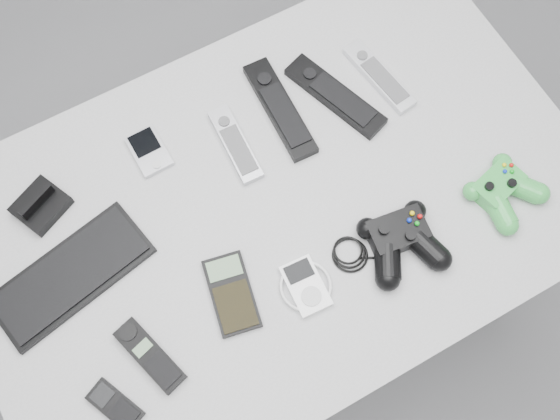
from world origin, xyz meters
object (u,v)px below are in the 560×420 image
pda (149,151)px  remote_black_a (280,108)px  remote_silver_a (235,144)px  remote_silver_b (379,76)px  desk (277,216)px  pda_keyboard (71,275)px  remote_black_b (335,96)px  mp3_player (306,286)px  calculator (232,293)px  mobile_phone (115,405)px  controller_black (401,239)px  controller_green (503,189)px  cordless_handset (150,355)px

pda → remote_black_a: remote_black_a is taller
remote_silver_a → remote_silver_b: same height
desk → remote_silver_b: remote_silver_b is taller
pda_keyboard → remote_black_b: bearing=-3.2°
desk → remote_silver_a: (-0.01, 0.15, 0.08)m
mp3_player → pda: bearing=113.1°
calculator → mp3_player: mp3_player is taller
remote_silver_a → mobile_phone: 0.54m
pda → remote_black_a: bearing=-10.2°
desk → mp3_player: (-0.03, -0.17, 0.08)m
remote_silver_a → remote_black_b: (0.23, -0.00, 0.00)m
remote_silver_b → controller_black: bearing=-123.5°
remote_black_a → controller_green: size_ratio=1.65×
pda_keyboard → calculator: (0.24, -0.17, -0.00)m
desk → mp3_player: size_ratio=11.65×
mp3_player → controller_green: bearing=0.9°
pda_keyboard → remote_silver_a: size_ratio=1.72×
cordless_handset → mp3_player: (0.30, -0.02, -0.00)m
desk → remote_black_a: bearing=59.5°
mp3_player → cordless_handset: bearing=179.3°
pda_keyboard → remote_black_b: (0.62, 0.09, 0.00)m
remote_silver_b → controller_green: controller_green is taller
pda_keyboard → remote_black_b: remote_black_b is taller
mobile_phone → cordless_handset: bearing=4.3°
controller_black → pda_keyboard: bearing=165.1°
remote_black_a → cordless_handset: (-0.44, -0.32, -0.00)m
mobile_phone → controller_black: 0.59m
mobile_phone → controller_black: size_ratio=0.39×
calculator → controller_black: bearing=-0.0°
pda → mp3_player: bearing=-71.9°
desk → remote_silver_b: bearing=24.0°
desk → cordless_handset: 0.38m
pda → remote_silver_b: (0.49, -0.08, 0.00)m
calculator → controller_black: size_ratio=0.58×
controller_black → controller_green: (0.23, -0.01, -0.00)m
calculator → controller_black: 0.33m
pda → cordless_handset: size_ratio=0.67×
remote_silver_b → calculator: (-0.48, -0.26, -0.00)m
remote_black_a → controller_green: (0.29, -0.37, 0.01)m
desk → pda: pda is taller
pda → remote_silver_a: (0.16, -0.07, 0.00)m
remote_black_b → mp3_player: size_ratio=2.23×
desk → remote_silver_b: (0.32, 0.14, 0.08)m
remote_black_a → controller_black: (0.06, -0.36, 0.01)m
pda → cordless_handset: 0.40m
desk → remote_silver_b: 0.36m
controller_black → remote_silver_a: bearing=126.0°
pda → calculator: bearing=-89.3°
cordless_handset → calculator: size_ratio=0.98×
pda_keyboard → mp3_player: 0.43m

